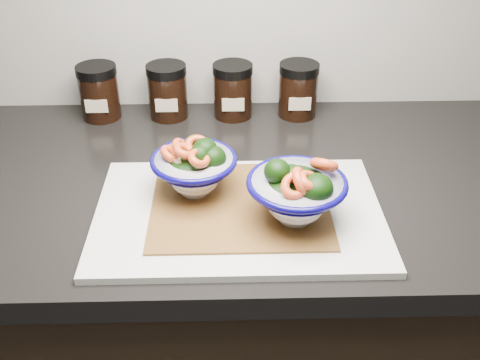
{
  "coord_description": "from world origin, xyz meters",
  "views": [
    {
      "loc": [
        0.07,
        0.62,
        1.43
      ],
      "look_at": [
        0.09,
        1.34,
        0.96
      ],
      "focal_mm": 42.0,
      "sensor_mm": 36.0,
      "label": 1
    }
  ],
  "objects_px": {
    "bowl_left": "(195,167)",
    "spice_jar_a": "(99,92)",
    "bowl_right": "(297,192)",
    "spice_jar_d": "(298,90)",
    "spice_jar_b": "(168,91)",
    "cutting_board": "(239,213)",
    "spice_jar_c": "(233,90)"
  },
  "relations": [
    {
      "from": "spice_jar_a",
      "to": "spice_jar_d",
      "type": "relative_size",
      "value": 1.0
    },
    {
      "from": "spice_jar_a",
      "to": "cutting_board",
      "type": "bearing_deg",
      "value": -52.17
    },
    {
      "from": "bowl_right",
      "to": "spice_jar_a",
      "type": "xyz_separation_m",
      "value": [
        -0.36,
        0.39,
        -0.01
      ]
    },
    {
      "from": "bowl_right",
      "to": "spice_jar_c",
      "type": "xyz_separation_m",
      "value": [
        -0.09,
        0.39,
        -0.01
      ]
    },
    {
      "from": "spice_jar_a",
      "to": "spice_jar_b",
      "type": "height_order",
      "value": "same"
    },
    {
      "from": "bowl_left",
      "to": "spice_jar_b",
      "type": "relative_size",
      "value": 1.24
    },
    {
      "from": "cutting_board",
      "to": "spice_jar_d",
      "type": "distance_m",
      "value": 0.39
    },
    {
      "from": "bowl_left",
      "to": "bowl_right",
      "type": "distance_m",
      "value": 0.17
    },
    {
      "from": "bowl_left",
      "to": "spice_jar_b",
      "type": "bearing_deg",
      "value": 102.7
    },
    {
      "from": "spice_jar_a",
      "to": "spice_jar_b",
      "type": "xyz_separation_m",
      "value": [
        0.14,
        0.0,
        0.0
      ]
    },
    {
      "from": "bowl_right",
      "to": "spice_jar_b",
      "type": "xyz_separation_m",
      "value": [
        -0.22,
        0.39,
        -0.01
      ]
    },
    {
      "from": "spice_jar_d",
      "to": "bowl_right",
      "type": "bearing_deg",
      "value": -96.77
    },
    {
      "from": "spice_jar_a",
      "to": "spice_jar_c",
      "type": "distance_m",
      "value": 0.28
    },
    {
      "from": "cutting_board",
      "to": "bowl_left",
      "type": "height_order",
      "value": "bowl_left"
    },
    {
      "from": "spice_jar_d",
      "to": "spice_jar_c",
      "type": "bearing_deg",
      "value": 180.0
    },
    {
      "from": "bowl_left",
      "to": "spice_jar_c",
      "type": "xyz_separation_m",
      "value": [
        0.07,
        0.31,
        -0.0
      ]
    },
    {
      "from": "cutting_board",
      "to": "spice_jar_c",
      "type": "xyz_separation_m",
      "value": [
        -0.0,
        0.36,
        0.05
      ]
    },
    {
      "from": "cutting_board",
      "to": "spice_jar_b",
      "type": "bearing_deg",
      "value": 111.03
    },
    {
      "from": "spice_jar_a",
      "to": "spice_jar_d",
      "type": "height_order",
      "value": "same"
    },
    {
      "from": "cutting_board",
      "to": "bowl_right",
      "type": "relative_size",
      "value": 2.97
    },
    {
      "from": "cutting_board",
      "to": "bowl_right",
      "type": "height_order",
      "value": "bowl_right"
    },
    {
      "from": "bowl_left",
      "to": "spice_jar_a",
      "type": "distance_m",
      "value": 0.37
    },
    {
      "from": "spice_jar_a",
      "to": "spice_jar_c",
      "type": "bearing_deg",
      "value": 0.0
    },
    {
      "from": "bowl_left",
      "to": "spice_jar_a",
      "type": "bearing_deg",
      "value": 124.37
    },
    {
      "from": "bowl_right",
      "to": "spice_jar_b",
      "type": "height_order",
      "value": "bowl_right"
    },
    {
      "from": "bowl_left",
      "to": "spice_jar_a",
      "type": "height_order",
      "value": "bowl_left"
    },
    {
      "from": "spice_jar_a",
      "to": "spice_jar_d",
      "type": "bearing_deg",
      "value": 0.0
    },
    {
      "from": "cutting_board",
      "to": "spice_jar_c",
      "type": "height_order",
      "value": "spice_jar_c"
    },
    {
      "from": "cutting_board",
      "to": "bowl_right",
      "type": "bearing_deg",
      "value": -17.96
    },
    {
      "from": "cutting_board",
      "to": "spice_jar_c",
      "type": "relative_size",
      "value": 3.98
    },
    {
      "from": "bowl_right",
      "to": "bowl_left",
      "type": "bearing_deg",
      "value": 152.66
    },
    {
      "from": "cutting_board",
      "to": "bowl_left",
      "type": "bearing_deg",
      "value": 142.86
    }
  ]
}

